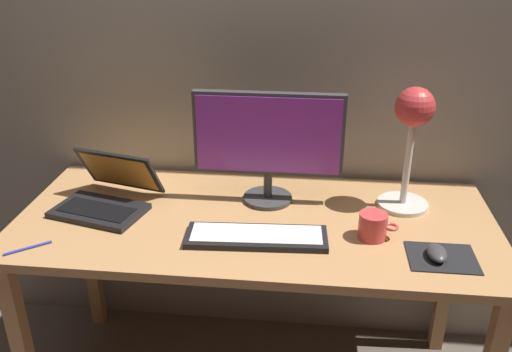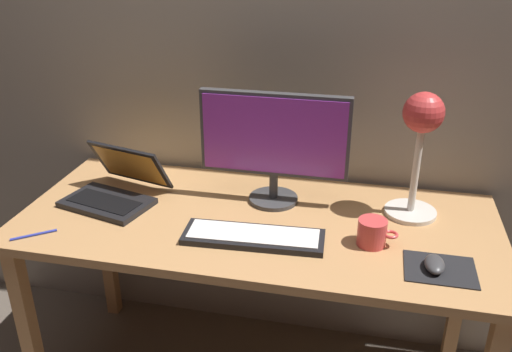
% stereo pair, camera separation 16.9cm
% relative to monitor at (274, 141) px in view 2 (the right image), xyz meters
% --- Properties ---
extents(back_wall, '(4.80, 0.06, 2.60)m').
position_rel_monitor_xyz_m(back_wall, '(-0.03, 0.26, 0.33)').
color(back_wall, gray).
rests_on(back_wall, ground).
extents(desk, '(1.60, 0.70, 0.74)m').
position_rel_monitor_xyz_m(desk, '(-0.03, -0.14, -0.31)').
color(desk, tan).
rests_on(desk, ground).
extents(monitor, '(0.51, 0.17, 0.40)m').
position_rel_monitor_xyz_m(monitor, '(0.00, 0.00, 0.00)').
color(monitor, '#38383A').
rests_on(monitor, desk).
extents(keyboard_main, '(0.45, 0.16, 0.03)m').
position_rel_monitor_xyz_m(keyboard_main, '(-0.01, -0.27, -0.22)').
color(keyboard_main, black).
rests_on(keyboard_main, desk).
extents(laptop, '(0.36, 0.35, 0.19)m').
position_rel_monitor_xyz_m(laptop, '(-0.55, -0.10, -0.17)').
color(laptop, black).
rests_on(laptop, desk).
extents(desk_lamp, '(0.17, 0.17, 0.43)m').
position_rel_monitor_xyz_m(desk_lamp, '(0.47, 0.01, 0.07)').
color(desk_lamp, beige).
rests_on(desk_lamp, desk).
extents(mousepad, '(0.20, 0.16, 0.00)m').
position_rel_monitor_xyz_m(mousepad, '(0.54, -0.31, -0.23)').
color(mousepad, black).
rests_on(mousepad, desk).
extents(mouse, '(0.06, 0.10, 0.03)m').
position_rel_monitor_xyz_m(mouse, '(0.53, -0.32, -0.21)').
color(mouse, '#38383A').
rests_on(mouse, mousepad).
extents(coffee_mug, '(0.12, 0.09, 0.08)m').
position_rel_monitor_xyz_m(coffee_mug, '(0.35, -0.22, -0.19)').
color(coffee_mug, '#CC3F3F').
rests_on(coffee_mug, desk).
extents(pen, '(0.12, 0.09, 0.01)m').
position_rel_monitor_xyz_m(pen, '(-0.69, -0.40, -0.22)').
color(pen, '#2633A5').
rests_on(pen, desk).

